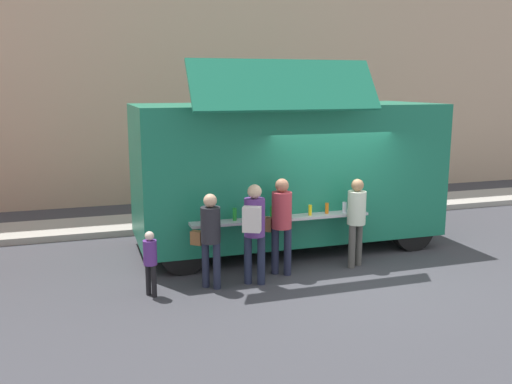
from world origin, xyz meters
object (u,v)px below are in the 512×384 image
at_px(food_truck_main, 287,170).
at_px(customer_rear_waiting, 210,233).
at_px(customer_mid_with_backpack, 254,224).
at_px(customer_extra_browsing, 356,215).
at_px(customer_front_ordering, 281,218).
at_px(child_near_queue, 150,258).
at_px(trash_bin, 387,194).

relative_size(food_truck_main, customer_rear_waiting, 3.81).
distance_m(customer_mid_with_backpack, customer_extra_browsing, 2.15).
relative_size(food_truck_main, customer_extra_browsing, 3.68).
bearing_deg(customer_mid_with_backpack, customer_front_ordering, -32.24).
bearing_deg(customer_mid_with_backpack, child_near_queue, 116.50).
xyz_separation_m(trash_bin, customer_front_ordering, (-4.59, -3.95, 0.59)).
xyz_separation_m(customer_front_ordering, customer_extra_browsing, (1.50, -0.02, -0.04)).
bearing_deg(food_truck_main, customer_front_ordering, -114.49).
distance_m(trash_bin, child_near_queue, 8.18).
relative_size(customer_mid_with_backpack, child_near_queue, 1.61).
bearing_deg(child_near_queue, trash_bin, -0.97).
bearing_deg(customer_extra_browsing, trash_bin, -65.01).
distance_m(trash_bin, customer_front_ordering, 6.09).
distance_m(food_truck_main, customer_mid_with_backpack, 2.48).
height_order(customer_mid_with_backpack, customer_rear_waiting, customer_mid_with_backpack).
relative_size(food_truck_main, trash_bin, 6.81).
distance_m(food_truck_main, trash_bin, 4.65).
xyz_separation_m(food_truck_main, customer_front_ordering, (-0.74, -1.63, -0.60)).
bearing_deg(customer_extra_browsing, customer_front_ordering, 61.96).
height_order(customer_mid_with_backpack, customer_extra_browsing, customer_mid_with_backpack).
distance_m(customer_front_ordering, customer_rear_waiting, 1.40).
bearing_deg(customer_rear_waiting, food_truck_main, -6.50).
xyz_separation_m(food_truck_main, customer_extra_browsing, (0.76, -1.65, -0.64)).
relative_size(food_truck_main, customer_front_ordering, 3.51).
bearing_deg(customer_extra_browsing, child_near_queue, 67.51).
xyz_separation_m(customer_front_ordering, child_near_queue, (-2.38, -0.34, -0.40)).
xyz_separation_m(customer_mid_with_backpack, child_near_queue, (-1.76, 0.02, -0.42)).
xyz_separation_m(food_truck_main, customer_rear_waiting, (-2.11, -1.90, -0.68)).
distance_m(food_truck_main, child_near_queue, 3.82).
distance_m(customer_rear_waiting, child_near_queue, 1.06).
bearing_deg(customer_rear_waiting, customer_mid_with_backpack, -55.46).
height_order(food_truck_main, child_near_queue, food_truck_main).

